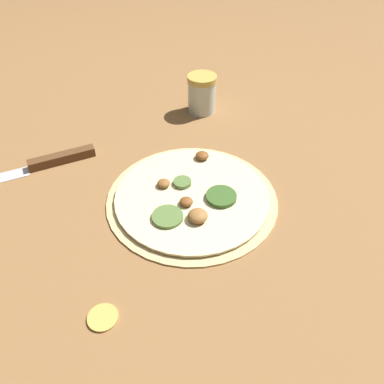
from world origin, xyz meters
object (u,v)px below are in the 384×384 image
pizza (192,197)px  knife (38,165)px  loose_cap (103,317)px  spice_jar (201,94)px

pizza → knife: 0.31m
knife → loose_cap: 0.36m
loose_cap → knife: bearing=33.9°
knife → spice_jar: size_ratio=3.68×
knife → loose_cap: (-0.30, -0.20, -0.00)m
knife → loose_cap: size_ratio=7.89×
pizza → spice_jar: 0.31m
spice_jar → loose_cap: (-0.54, 0.10, -0.04)m
pizza → loose_cap: bearing=157.0°
spice_jar → pizza: bearing=-179.5°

